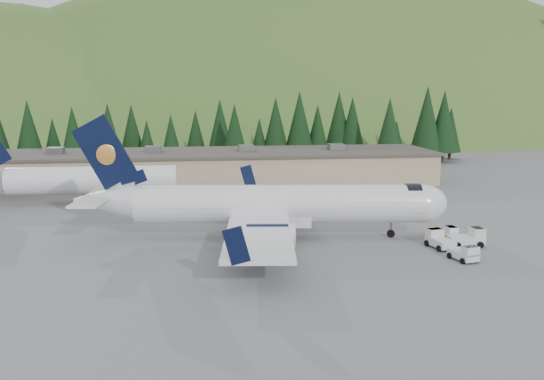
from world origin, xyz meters
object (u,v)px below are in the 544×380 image
(baggage_tug_c, at_px, (439,240))
(terminal_building, at_px, (216,167))
(baggage_tug_d, at_px, (465,254))
(airliner, at_px, (269,206))
(baggage_tug_a, at_px, (444,235))
(ramp_worker, at_px, (432,231))
(second_airliner, at_px, (70,179))
(baggage_tug_b, at_px, (469,238))

(baggage_tug_c, bearing_deg, terminal_building, 14.33)
(baggage_tug_d, bearing_deg, airliner, -135.58)
(baggage_tug_a, distance_m, terminal_building, 47.05)
(airliner, xyz_separation_m, terminal_building, (-3.90, 37.87, -0.77))
(baggage_tug_d, xyz_separation_m, ramp_worker, (0.16, 8.11, 0.16))
(second_airliner, height_order, baggage_tug_b, second_airliner)
(ramp_worker, bearing_deg, baggage_tug_d, 70.25)
(second_airliner, relative_size, baggage_tug_d, 8.89)
(second_airliner, bearing_deg, baggage_tug_a, -32.37)
(baggage_tug_b, relative_size, terminal_building, 0.05)
(airliner, xyz_separation_m, ramp_worker, (16.46, -2.70, -2.55))
(airliner, height_order, terminal_building, airliner)
(airliner, xyz_separation_m, baggage_tug_d, (16.30, -10.81, -2.71))
(second_airliner, height_order, baggage_tug_a, second_airliner)
(baggage_tug_c, bearing_deg, ramp_worker, -20.28)
(baggage_tug_c, relative_size, terminal_building, 0.05)
(second_airliner, bearing_deg, baggage_tug_c, -35.01)
(terminal_building, bearing_deg, baggage_tug_b, -62.38)
(airliner, relative_size, baggage_tug_d, 12.40)
(baggage_tug_a, xyz_separation_m, ramp_worker, (-0.76, 1.44, 0.13))
(baggage_tug_c, height_order, terminal_building, terminal_building)
(ramp_worker, bearing_deg, second_airliner, -49.98)
(terminal_building, relative_size, baggage_tug_d, 22.94)
(airliner, bearing_deg, baggage_tug_d, -26.87)
(baggage_tug_b, bearing_deg, airliner, 164.98)
(airliner, bearing_deg, baggage_tug_c, -13.80)
(ramp_worker, bearing_deg, airliner, -27.91)
(second_airliner, xyz_separation_m, baggage_tug_a, (41.03, -26.00, -2.62))
(airliner, xyz_separation_m, baggage_tug_c, (15.87, -5.93, -2.64))
(airliner, distance_m, second_airliner, 32.33)
(baggage_tug_b, xyz_separation_m, baggage_tug_c, (-3.10, -0.09, -0.06))
(airliner, relative_size, baggage_tug_a, 12.54)
(second_airliner, height_order, baggage_tug_d, second_airliner)
(second_airliner, bearing_deg, ramp_worker, -31.39)
(terminal_building, bearing_deg, airliner, -84.12)
(baggage_tug_c, bearing_deg, baggage_tug_b, -98.28)
(ramp_worker, bearing_deg, baggage_tug_c, 61.09)
(baggage_tug_d, bearing_deg, baggage_tug_c, 172.94)
(airliner, height_order, baggage_tug_a, airliner)
(airliner, distance_m, baggage_tug_c, 17.15)
(baggage_tug_b, relative_size, ramp_worker, 2.07)
(baggage_tug_a, distance_m, baggage_tug_d, 6.74)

